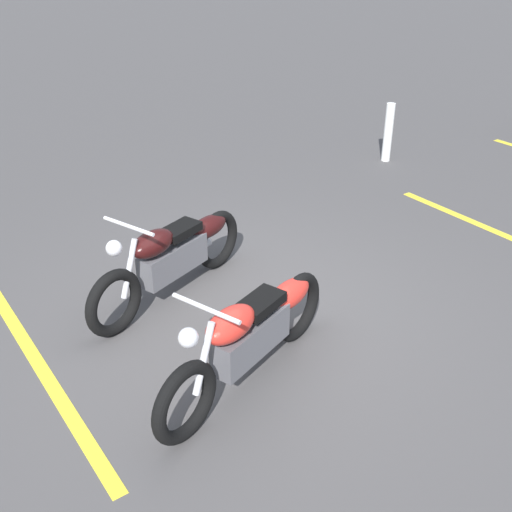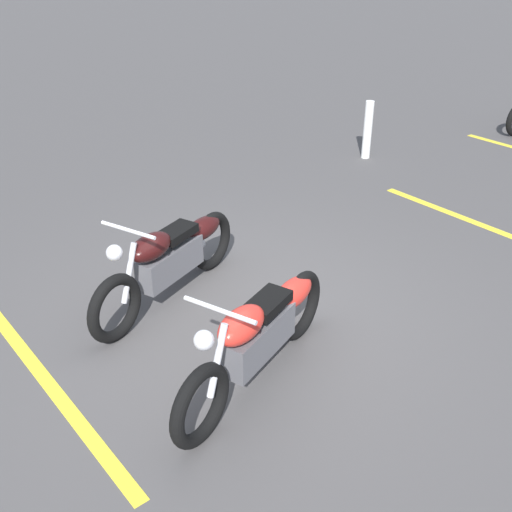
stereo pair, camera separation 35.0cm
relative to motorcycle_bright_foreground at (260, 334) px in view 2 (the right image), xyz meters
name	(u,v)px [view 2 (the right image)]	position (x,y,z in m)	size (l,w,h in m)	color
ground_plane	(248,316)	(0.54, 0.76, -0.46)	(60.00, 60.00, 0.00)	#474444
motorcycle_bright_foreground	(260,334)	(0.00, 0.00, 0.00)	(2.17, 0.85, 1.04)	black
motorcycle_dark_foreground	(170,258)	(0.19, 1.56, 0.00)	(2.16, 0.86, 1.04)	black
bollard_post	(368,130)	(5.03, 2.95, 0.01)	(0.14, 0.14, 0.94)	white
parking_stripe_near	(48,382)	(-1.40, 1.16, -0.46)	(3.20, 0.12, 0.01)	yellow
parking_stripe_mid	(486,227)	(4.15, 0.23, -0.46)	(3.20, 0.12, 0.01)	yellow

